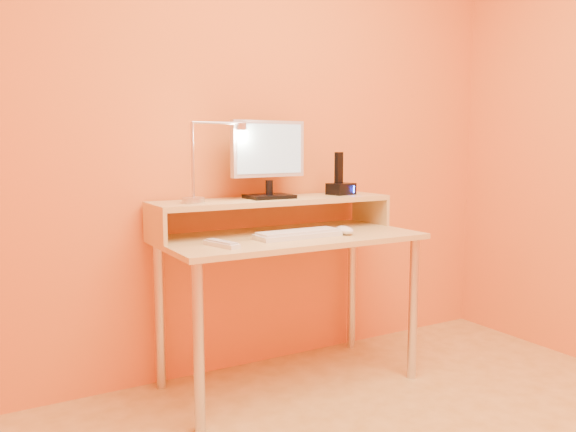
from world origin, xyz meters
TOP-DOWN VIEW (x-y plane):
  - wall_back at (0.00, 1.50)m, footprint 3.00×0.04m
  - desk_leg_fl at (-0.55, 0.93)m, footprint 0.04×0.04m
  - desk_leg_fr at (0.55, 0.93)m, footprint 0.04×0.04m
  - desk_leg_bl at (-0.55, 1.43)m, footprint 0.04×0.04m
  - desk_leg_br at (0.55, 1.43)m, footprint 0.04×0.04m
  - desk_lower at (0.00, 1.18)m, footprint 1.20×0.60m
  - shelf_riser_left at (-0.59, 1.33)m, footprint 0.02×0.30m
  - shelf_riser_right at (0.59, 1.33)m, footprint 0.02×0.30m
  - desk_shelf at (0.00, 1.33)m, footprint 1.20×0.30m
  - monitor_foot at (-0.02, 1.33)m, footprint 0.22×0.16m
  - monitor_neck at (-0.02, 1.33)m, footprint 0.04×0.04m
  - monitor_panel at (-0.02, 1.34)m, footprint 0.40×0.07m
  - monitor_back at (-0.02, 1.36)m, footprint 0.36×0.04m
  - monitor_screen at (-0.02, 1.32)m, footprint 0.36×0.03m
  - lamp_base at (-0.42, 1.30)m, footprint 0.10×0.10m
  - lamp_post at (-0.42, 1.30)m, footprint 0.01×0.01m
  - lamp_arm at (-0.30, 1.30)m, footprint 0.24×0.01m
  - lamp_head at (-0.18, 1.30)m, footprint 0.04×0.04m
  - lamp_bulb at (-0.18, 1.30)m, footprint 0.03×0.03m
  - phone_dock at (0.40, 1.33)m, footprint 0.15×0.13m
  - phone_handset at (0.38, 1.33)m, footprint 0.04×0.03m
  - phone_led at (0.44, 1.28)m, footprint 0.01×0.00m
  - keyboard at (-0.00, 1.10)m, footprint 0.41×0.14m
  - mouse at (0.23, 1.06)m, footprint 0.07×0.12m
  - remote_control at (-0.39, 1.05)m, footprint 0.10×0.20m

SIDE VIEW (x-z plane):
  - desk_leg_fl at x=-0.55m, z-range 0.00..0.69m
  - desk_leg_fr at x=0.55m, z-range 0.00..0.69m
  - desk_leg_bl at x=-0.55m, z-range 0.00..0.69m
  - desk_leg_br at x=0.55m, z-range 0.00..0.69m
  - desk_lower at x=0.00m, z-range 0.70..0.72m
  - remote_control at x=-0.39m, z-range 0.72..0.74m
  - keyboard at x=0.00m, z-range 0.72..0.74m
  - mouse at x=0.23m, z-range 0.72..0.76m
  - shelf_riser_left at x=-0.59m, z-range 0.72..0.85m
  - shelf_riser_right at x=0.59m, z-range 0.72..0.85m
  - desk_shelf at x=0.00m, z-range 0.86..0.88m
  - monitor_foot at x=-0.02m, z-range 0.88..0.90m
  - lamp_base at x=-0.42m, z-range 0.88..0.90m
  - phone_dock at x=0.40m, z-range 0.88..0.94m
  - phone_led at x=0.44m, z-range 0.89..0.93m
  - monitor_neck at x=-0.02m, z-range 0.90..0.97m
  - phone_handset at x=0.38m, z-range 0.94..1.10m
  - lamp_post at x=-0.42m, z-range 0.91..1.24m
  - monitor_panel at x=-0.02m, z-range 0.98..1.25m
  - monitor_back at x=-0.02m, z-range 1.00..1.23m
  - monitor_screen at x=-0.02m, z-range 1.00..1.23m
  - lamp_bulb at x=-0.18m, z-range 1.20..1.21m
  - lamp_head at x=-0.18m, z-range 1.21..1.24m
  - lamp_arm at x=-0.30m, z-range 1.23..1.24m
  - wall_back at x=0.00m, z-range 0.00..2.50m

